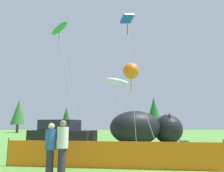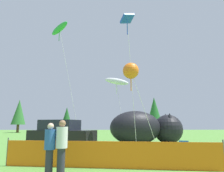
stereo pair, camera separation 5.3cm
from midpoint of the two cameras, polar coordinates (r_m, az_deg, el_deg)
The scene contains 14 objects.
ground_plane at distance 12.09m, azimuth 5.19°, elevation -18.26°, with size 120.00×120.00×0.00m, color #548C38.
parked_car at distance 14.99m, azimuth -13.12°, elevation -12.60°, with size 4.57×3.11×2.04m.
folding_chair at distance 12.06m, azimuth 18.19°, elevation -15.18°, with size 0.65×0.65×0.92m.
inflatable_cat at distance 19.83m, azimuth 8.55°, elevation -11.04°, with size 6.95×3.98×2.92m.
safety_fence at distance 9.27m, azimuth -0.86°, elevation -17.52°, with size 8.80×1.49×1.17m.
spectator_in_white_shirt at distance 8.44m, azimuth -15.95°, elevation -14.84°, with size 0.39×0.39×1.79m.
spectator_in_green_shirt at distance 8.35m, azimuth -13.03°, elevation -14.62°, with size 0.41×0.41×1.90m.
kite_green_fish at distance 22.88m, azimuth -13.63°, elevation 14.32°, with size 3.52×2.27×11.68m.
kite_blue_box at distance 17.38m, azimuth 3.96°, elevation 16.56°, with size 1.13×1.18×10.05m.
kite_orange_flower at distance 14.16m, azimuth 4.88°, elevation 3.94°, with size 2.36×1.29×5.68m.
kite_white_ghost at distance 22.53m, azimuth 1.04°, elevation 1.21°, with size 2.73×2.51×6.83m.
horizon_tree_east at distance 48.74m, azimuth -11.89°, elevation -7.89°, with size 2.28×2.28×5.45m.
horizon_tree_west at distance 52.05m, azimuth -23.29°, elevation -6.29°, with size 2.98×2.98×7.12m.
horizon_tree_mid at distance 41.32m, azimuth 10.87°, elevation -6.48°, with size 2.83×2.83×6.75m.
Camera 1 is at (-1.50, -11.87, 1.75)m, focal length 35.00 mm.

